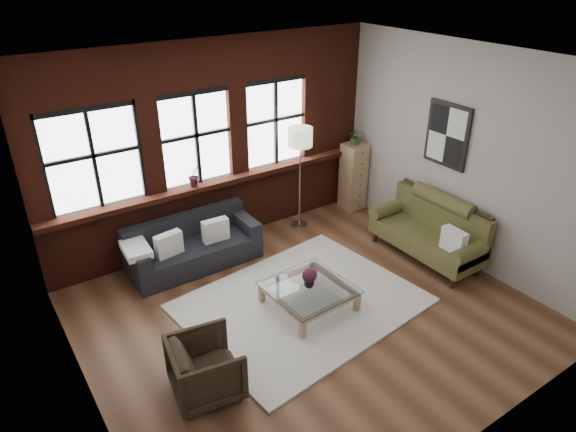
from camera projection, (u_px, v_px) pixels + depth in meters
floor at (307, 312)px, 6.78m from camera, size 5.50×5.50×0.00m
ceiling at (313, 65)px, 5.30m from camera, size 5.50×5.50×0.00m
wall_back at (213, 145)px, 7.87m from camera, size 5.50×0.00×5.50m
wall_front at (490, 315)px, 4.21m from camera, size 5.50×0.00×5.50m
wall_left at (67, 278)px, 4.67m from camera, size 0.00×5.00×5.00m
wall_right at (463, 157)px, 7.41m from camera, size 0.00×5.00×5.00m
brick_backwall at (215, 146)px, 7.83m from camera, size 5.50×0.12×3.20m
sill_ledge at (220, 181)px, 8.02m from camera, size 5.50×0.30×0.08m
window_left at (93, 160)px, 6.87m from camera, size 1.38×0.10×1.50m
window_mid at (196, 140)px, 7.62m from camera, size 1.38×0.10×1.50m
window_right at (275, 124)px, 8.32m from camera, size 1.38×0.10×1.50m
wall_poster at (447, 135)px, 7.50m from camera, size 0.05×0.74×0.94m
shag_rug at (301, 303)px, 6.93m from camera, size 3.22×2.65×0.03m
dark_sofa at (194, 244)px, 7.65m from camera, size 1.94×0.79×0.70m
pillow_a at (169, 244)px, 7.28m from camera, size 0.42×0.20×0.34m
pillow_b at (215, 230)px, 7.65m from camera, size 0.41×0.16×0.34m
vintage_settee at (427, 230)px, 7.77m from camera, size 0.81×1.83×0.98m
pillow_settee at (454, 240)px, 7.27m from camera, size 0.15×0.38×0.34m
armchair at (206, 368)px, 5.42m from camera, size 0.83×0.82×0.66m
coffee_table at (309, 298)px, 6.80m from camera, size 1.06×1.06×0.34m
vase at (309, 283)px, 6.69m from camera, size 0.18×0.18×0.14m
flowers at (309, 276)px, 6.64m from camera, size 0.19×0.19×0.19m
drawer_chest at (353, 176)px, 9.28m from camera, size 0.38×0.38×1.23m
potted_plant_top at (356, 136)px, 8.93m from camera, size 0.34×0.32×0.30m
floor_lamp at (300, 175)px, 8.47m from camera, size 0.40×0.40×1.91m
sill_plant at (194, 176)px, 7.69m from camera, size 0.23×0.21×0.34m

